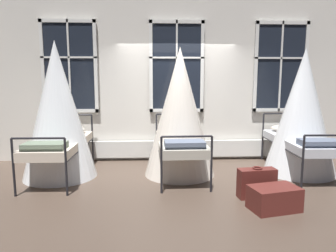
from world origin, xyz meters
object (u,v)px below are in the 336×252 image
cot_first (58,112)px  travel_trunk (274,198)px  suitcase_dark (257,183)px  cot_third (302,114)px  cot_second (180,114)px

cot_first → travel_trunk: cot_first is taller
suitcase_dark → travel_trunk: suitcase_dark is taller
cot_third → suitcase_dark: (-1.22, -1.22, -0.90)m
cot_first → cot_second: size_ratio=1.04×
cot_second → travel_trunk: 2.26m
cot_third → travel_trunk: size_ratio=3.63×
cot_first → cot_second: cot_first is taller
cot_third → travel_trunk: (-1.13, -1.68, -0.96)m
cot_second → travel_trunk: cot_second is taller
cot_third → suitcase_dark: size_ratio=4.01×
suitcase_dark → cot_third: bearing=38.5°
suitcase_dark → cot_first: bearing=153.3°
suitcase_dark → cot_second: bearing=123.9°
cot_second → suitcase_dark: (1.05, -1.23, -0.90)m
suitcase_dark → travel_trunk: (0.09, -0.46, -0.06)m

